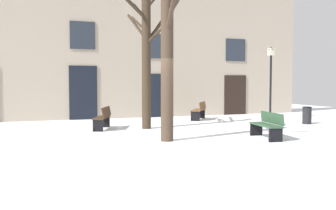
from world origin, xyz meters
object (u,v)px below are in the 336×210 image
(litter_bin, at_px, (307,115))
(bench_facing_shops, at_px, (103,118))
(bench_back_to_back_right, at_px, (199,110))
(tree_left_of_center, at_px, (167,49))
(streetlamp, at_px, (271,75))
(tree_near_facade, at_px, (146,53))
(bench_by_litter_bin, at_px, (267,125))

(litter_bin, height_order, bench_facing_shops, bench_facing_shops)
(bench_back_to_back_right, distance_m, bench_facing_shops, 5.60)
(tree_left_of_center, xyz_separation_m, bench_facing_shops, (-1.23, 3.66, -2.34))
(tree_left_of_center, height_order, streetlamp, tree_left_of_center)
(tree_near_facade, xyz_separation_m, bench_back_to_back_right, (3.51, 2.54, -2.48))
(tree_left_of_center, height_order, litter_bin, tree_left_of_center)
(tree_left_of_center, bearing_deg, tree_near_facade, 83.15)
(tree_near_facade, bearing_deg, tree_left_of_center, -96.85)
(litter_bin, bearing_deg, tree_left_of_center, -161.97)
(tree_near_facade, height_order, bench_by_litter_bin, tree_near_facade)
(streetlamp, xyz_separation_m, bench_facing_shops, (-8.51, -1.18, -1.73))
(streetlamp, xyz_separation_m, bench_back_to_back_right, (-3.36, 1.04, -1.72))
(tree_near_facade, relative_size, tree_left_of_center, 0.93)
(litter_bin, distance_m, bench_by_litter_bin, 5.24)
(tree_left_of_center, distance_m, streetlamp, 8.76)
(streetlamp, distance_m, bench_facing_shops, 8.76)
(bench_by_litter_bin, xyz_separation_m, bench_facing_shops, (-4.39, 4.31, 0.02))
(bench_facing_shops, bearing_deg, bench_by_litter_bin, 67.84)
(tree_near_facade, bearing_deg, streetlamp, 12.37)
(tree_near_facade, height_order, bench_facing_shops, tree_near_facade)
(streetlamp, bearing_deg, bench_facing_shops, -172.09)
(tree_left_of_center, relative_size, bench_back_to_back_right, 3.79)
(tree_near_facade, relative_size, litter_bin, 7.38)
(bench_by_litter_bin, bearing_deg, bench_facing_shops, -123.25)
(streetlamp, bearing_deg, litter_bin, -86.76)
(bench_facing_shops, bearing_deg, tree_left_of_center, 40.92)
(tree_left_of_center, bearing_deg, bench_back_to_back_right, 56.38)
(tree_left_of_center, xyz_separation_m, bench_by_litter_bin, (3.16, -0.65, -2.36))
(tree_near_facade, height_order, litter_bin, tree_near_facade)
(tree_left_of_center, xyz_separation_m, litter_bin, (7.41, 2.41, -2.42))
(tree_near_facade, relative_size, streetlamp, 1.56)
(streetlamp, bearing_deg, tree_near_facade, -167.63)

